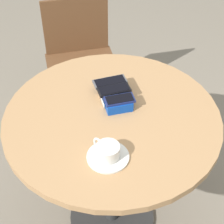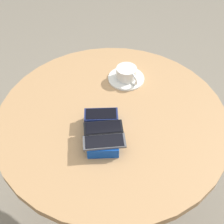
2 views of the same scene
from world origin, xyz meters
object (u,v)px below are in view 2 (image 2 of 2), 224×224
(phone_black, at_px, (103,128))
(coffee_cup, at_px, (127,73))
(round_table, at_px, (112,140))
(phone_gray, at_px, (104,142))
(phone_navy, at_px, (101,114))
(saucer, at_px, (126,78))
(phone_box, at_px, (103,132))

(phone_black, xyz_separation_m, coffee_cup, (0.28, -0.17, -0.01))
(round_table, bearing_deg, coffee_cup, -30.94)
(round_table, relative_size, phone_gray, 5.89)
(phone_black, distance_m, coffee_cup, 0.33)
(phone_gray, xyz_separation_m, coffee_cup, (0.34, -0.18, -0.01))
(phone_black, bearing_deg, phone_navy, -6.60)
(phone_gray, xyz_separation_m, phone_navy, (0.12, -0.02, 0.00))
(coffee_cup, bearing_deg, phone_gray, 152.29)
(phone_black, height_order, saucer, phone_black)
(phone_navy, relative_size, coffee_cup, 1.13)
(phone_black, bearing_deg, coffee_cup, -30.92)
(phone_box, height_order, saucer, phone_box)
(saucer, bearing_deg, phone_gray, 152.61)
(round_table, xyz_separation_m, phone_box, (-0.09, 0.06, 0.17))
(phone_gray, bearing_deg, phone_navy, -8.02)
(phone_box, distance_m, saucer, 0.33)
(round_table, xyz_separation_m, saucer, (0.19, -0.11, 0.16))
(phone_box, bearing_deg, phone_navy, -8.64)
(phone_box, bearing_deg, round_table, -32.73)
(phone_box, relative_size, phone_gray, 1.42)
(phone_black, bearing_deg, saucer, -30.52)
(phone_navy, bearing_deg, phone_box, 171.36)
(phone_box, relative_size, saucer, 1.37)
(round_table, height_order, phone_gray, phone_gray)
(phone_black, relative_size, saucer, 0.92)
(phone_gray, xyz_separation_m, saucer, (0.34, -0.18, -0.04))
(phone_box, xyz_separation_m, coffee_cup, (0.28, -0.17, 0.01))
(round_table, bearing_deg, saucer, -30.34)
(phone_black, height_order, coffee_cup, coffee_cup)
(phone_box, relative_size, coffee_cup, 1.83)
(phone_gray, distance_m, coffee_cup, 0.39)
(phone_black, relative_size, coffee_cup, 1.23)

